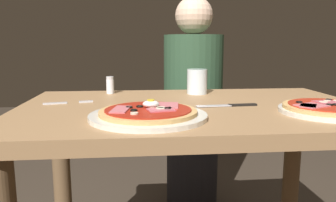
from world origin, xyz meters
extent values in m
cube|color=#9E754C|center=(0.00, 0.00, 0.72)|extent=(1.10, 0.71, 0.04)
cylinder|color=brown|center=(-0.49, 0.30, 0.35)|extent=(0.07, 0.07, 0.70)
cylinder|color=brown|center=(0.49, 0.30, 0.35)|extent=(0.07, 0.07, 0.70)
cylinder|color=silver|center=(-0.15, -0.17, 0.75)|extent=(0.31, 0.31, 0.01)
cylinder|color=tan|center=(-0.15, -0.17, 0.76)|extent=(0.26, 0.26, 0.01)
cylinder|color=#A82314|center=(-0.15, -0.17, 0.77)|extent=(0.23, 0.23, 0.00)
torus|color=black|center=(-0.20, -0.16, 0.77)|extent=(0.02, 0.02, 0.00)
torus|color=black|center=(-0.19, -0.20, 0.77)|extent=(0.02, 0.02, 0.00)
torus|color=black|center=(-0.17, -0.15, 0.77)|extent=(0.02, 0.02, 0.00)
torus|color=black|center=(-0.10, -0.19, 0.77)|extent=(0.02, 0.02, 0.00)
cube|color=#D16B70|center=(-0.10, -0.14, 0.77)|extent=(0.07, 0.10, 0.00)
cube|color=#D16B70|center=(-0.22, -0.18, 0.77)|extent=(0.06, 0.10, 0.00)
cube|color=#C65B66|center=(-0.12, -0.20, 0.77)|extent=(0.08, 0.06, 0.00)
cylinder|color=beige|center=(-0.12, -0.18, 0.77)|extent=(0.03, 0.03, 0.00)
cylinder|color=beige|center=(-0.14, -0.16, 0.77)|extent=(0.02, 0.02, 0.00)
cylinder|color=beige|center=(-0.19, -0.24, 0.77)|extent=(0.02, 0.02, 0.00)
cylinder|color=beige|center=(-0.12, -0.17, 0.77)|extent=(0.02, 0.02, 0.00)
ellipsoid|color=white|center=(-0.14, -0.16, 0.78)|extent=(0.04, 0.03, 0.02)
cylinder|color=yellow|center=(-0.14, -0.16, 0.79)|extent=(0.02, 0.02, 0.00)
cylinder|color=silver|center=(0.36, -0.16, 0.75)|extent=(0.27, 0.27, 0.01)
cylinder|color=tan|center=(0.36, -0.16, 0.76)|extent=(0.24, 0.24, 0.01)
cylinder|color=#B72D19|center=(0.36, -0.16, 0.77)|extent=(0.21, 0.21, 0.00)
torus|color=black|center=(0.37, -0.17, 0.77)|extent=(0.02, 0.02, 0.00)
torus|color=black|center=(0.35, -0.17, 0.77)|extent=(0.02, 0.02, 0.00)
torus|color=black|center=(0.29, -0.12, 0.77)|extent=(0.02, 0.02, 0.00)
torus|color=black|center=(0.39, -0.09, 0.77)|extent=(0.02, 0.02, 0.00)
cube|color=#C65B66|center=(0.37, -0.13, 0.77)|extent=(0.07, 0.07, 0.00)
cube|color=#D16B70|center=(0.28, -0.18, 0.77)|extent=(0.07, 0.07, 0.00)
cube|color=#D16B70|center=(0.30, -0.18, 0.77)|extent=(0.10, 0.09, 0.00)
cylinder|color=beige|center=(0.35, -0.14, 0.77)|extent=(0.02, 0.02, 0.00)
cylinder|color=beige|center=(0.38, -0.12, 0.77)|extent=(0.02, 0.02, 0.00)
cylinder|color=silver|center=(0.05, 0.24, 0.79)|extent=(0.08, 0.08, 0.10)
cylinder|color=silver|center=(0.05, 0.24, 0.77)|extent=(0.07, 0.07, 0.06)
cube|color=silver|center=(-0.44, 0.06, 0.74)|extent=(0.08, 0.03, 0.00)
cube|color=silver|center=(-0.35, 0.08, 0.74)|extent=(0.04, 0.01, 0.00)
cube|color=silver|center=(-0.35, 0.08, 0.74)|extent=(0.04, 0.01, 0.00)
cube|color=silver|center=(-0.35, 0.09, 0.74)|extent=(0.04, 0.01, 0.00)
cube|color=silver|center=(-0.35, 0.09, 0.74)|extent=(0.04, 0.01, 0.00)
cube|color=silver|center=(0.06, -0.03, 0.74)|extent=(0.11, 0.03, 0.00)
cube|color=black|center=(0.15, -0.03, 0.74)|extent=(0.09, 0.02, 0.01)
cylinder|color=white|center=(-0.28, 0.28, 0.77)|extent=(0.03, 0.03, 0.05)
cylinder|color=silver|center=(-0.28, 0.28, 0.80)|extent=(0.03, 0.03, 0.01)
cylinder|color=black|center=(0.13, 0.75, 0.23)|extent=(0.29, 0.29, 0.46)
cylinder|color=#2D4C33|center=(0.13, 0.75, 0.72)|extent=(0.32, 0.32, 0.52)
sphere|color=beige|center=(0.13, 0.75, 1.08)|extent=(0.20, 0.20, 0.20)
camera|label=1|loc=(-0.18, -1.02, 0.94)|focal=35.46mm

